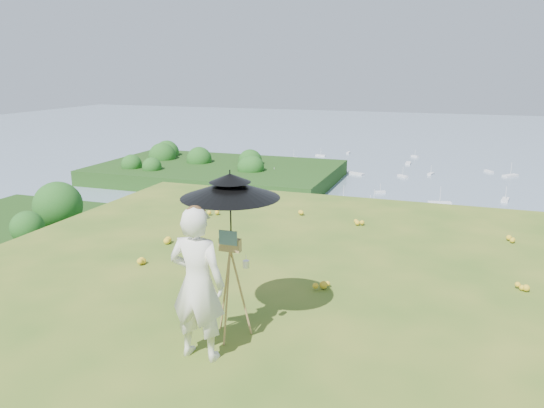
% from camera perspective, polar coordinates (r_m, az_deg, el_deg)
% --- Properties ---
extents(ground, '(14.00, 14.00, 0.00)m').
position_cam_1_polar(ground, '(7.80, 7.21, -11.48)').
color(ground, '#37621C').
rests_on(ground, ground).
extents(shoreline_tier, '(170.00, 28.00, 8.00)m').
position_cam_1_polar(shoreline_tier, '(90.88, 16.75, -11.85)').
color(shoreline_tier, '#73695C').
rests_on(shoreline_tier, bay_water).
extents(bay_water, '(700.00, 700.00, 0.00)m').
position_cam_1_polar(bay_water, '(249.70, 18.75, 5.13)').
color(bay_water, slate).
rests_on(bay_water, ground).
extents(peninsula, '(90.00, 60.00, 12.00)m').
position_cam_1_polar(peninsula, '(181.91, -5.97, 4.17)').
color(peninsula, '#1A390F').
rests_on(peninsula, bay_water).
extents(slope_trees, '(110.00, 50.00, 6.00)m').
position_cam_1_polar(slope_trees, '(45.77, 16.06, -9.80)').
color(slope_trees, '#1D5519').
rests_on(slope_trees, forest_slope).
extents(harbor_town, '(110.00, 22.00, 5.00)m').
position_cam_1_polar(harbor_town, '(88.26, 17.06, -8.05)').
color(harbor_town, silver).
rests_on(harbor_town, shoreline_tier).
extents(moored_boats, '(140.00, 140.00, 0.70)m').
position_cam_1_polar(moored_boats, '(172.48, 14.15, 1.66)').
color(moored_boats, white).
rests_on(moored_boats, bay_water).
extents(wildflowers, '(10.00, 10.50, 0.12)m').
position_cam_1_polar(wildflowers, '(8.00, 7.61, -10.34)').
color(wildflowers, yellow).
rests_on(wildflowers, ground).
extents(painter, '(0.69, 0.45, 1.88)m').
position_cam_1_polar(painter, '(6.34, -8.03, -8.49)').
color(painter, white).
rests_on(painter, ground).
extents(field_easel, '(0.55, 0.55, 1.45)m').
position_cam_1_polar(field_easel, '(6.84, -4.44, -8.56)').
color(field_easel, '#9A6C40').
rests_on(field_easel, ground).
extents(sun_umbrella, '(1.38, 1.38, 1.00)m').
position_cam_1_polar(sun_umbrella, '(6.55, -4.48, -0.63)').
color(sun_umbrella, black).
rests_on(sun_umbrella, field_easel).
extents(painter_cap, '(0.25, 0.29, 0.10)m').
position_cam_1_polar(painter_cap, '(6.05, -8.33, -0.74)').
color(painter_cap, '#CE7175').
rests_on(painter_cap, painter).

